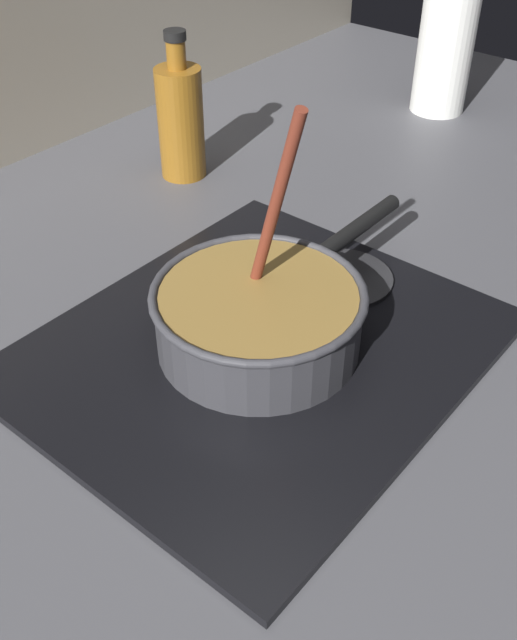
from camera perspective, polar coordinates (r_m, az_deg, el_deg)
name	(u,v)px	position (r m, az deg, el deg)	size (l,w,h in m)	color
ground	(331,391)	(0.91, 5.65, -5.46)	(2.40, 1.60, 0.04)	#4C4C51
hob_plate	(259,348)	(0.92, 0.00, -2.22)	(0.56, 0.48, 0.01)	black
burner_ring	(259,342)	(0.92, 0.00, -1.74)	(0.19, 0.19, 0.01)	#592D0C
spare_burner	(342,278)	(1.04, 6.46, 3.26)	(0.14, 0.14, 0.01)	#262628
cooking_pan	(260,315)	(0.89, 0.08, 0.36)	(0.44, 0.26, 0.32)	#38383D
sauce_bottle	(181,120)	(1.30, -6.05, 15.14)	(0.08, 0.08, 0.25)	#8C5919
paper_towel_roll	(446,46)	(1.60, 14.28, 19.88)	(0.11, 0.11, 0.26)	white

